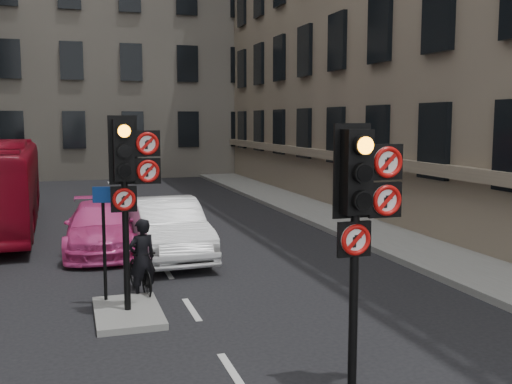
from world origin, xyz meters
TOP-DOWN VIEW (x-y plane):
  - pavement_right at (7.20, 12.00)m, footprint 3.00×50.00m
  - centre_island at (-1.20, 5.00)m, footprint 1.20×2.00m
  - building_far at (0.00, 38.00)m, footprint 30.00×14.00m
  - signal_near at (1.49, 0.99)m, footprint 0.91×0.40m
  - signal_far at (-1.11, 4.99)m, footprint 0.91×0.40m
  - car_silver at (-1.22, 10.99)m, footprint 1.83×4.00m
  - car_white at (0.27, 9.54)m, footprint 1.80×4.73m
  - car_pink at (-1.38, 10.78)m, footprint 2.13×4.69m
  - motorcycle at (-0.81, 6.37)m, footprint 0.72×1.69m
  - motorcyclist at (-0.80, 6.06)m, footprint 0.69×0.57m
  - info_sign at (-1.55, 5.73)m, footprint 0.38×0.15m

SIDE VIEW (x-z plane):
  - centre_island at x=-1.20m, z-range 0.00..0.12m
  - pavement_right at x=7.20m, z-range 0.00..0.16m
  - motorcycle at x=-0.81m, z-range 0.00..0.98m
  - car_silver at x=-1.22m, z-range 0.00..1.33m
  - car_pink at x=-1.38m, z-range 0.00..1.33m
  - car_white at x=0.27m, z-range 0.00..1.54m
  - motorcyclist at x=-0.80m, z-range 0.00..1.64m
  - info_sign at x=-1.55m, z-range 0.44..2.67m
  - signal_near at x=1.49m, z-range 0.79..4.37m
  - signal_far at x=-1.11m, z-range 0.91..4.49m
  - building_far at x=0.00m, z-range 0.00..20.00m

